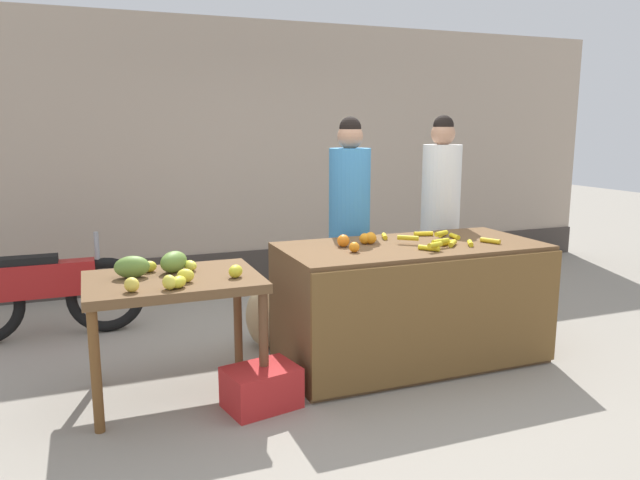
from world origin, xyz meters
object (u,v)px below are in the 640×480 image
at_px(produce_sack, 266,317).
at_px(parked_motorcycle, 45,292).
at_px(vendor_woman_blue_shirt, 349,227).
at_px(vendor_woman_white_shirt, 440,219).
at_px(produce_crate, 261,387).

bearing_deg(produce_sack, parked_motorcycle, 152.70).
xyz_separation_m(vendor_woman_blue_shirt, vendor_woman_white_shirt, (0.91, 0.05, 0.01)).
distance_m(parked_motorcycle, produce_crate, 2.30).
bearing_deg(vendor_woman_white_shirt, produce_crate, -150.31).
bearing_deg(vendor_woman_blue_shirt, parked_motorcycle, 161.88).
bearing_deg(parked_motorcycle, vendor_woman_blue_shirt, -18.12).
height_order(vendor_woman_blue_shirt, produce_sack, vendor_woman_blue_shirt).
distance_m(vendor_woman_white_shirt, parked_motorcycle, 3.42).
relative_size(vendor_woman_white_shirt, produce_crate, 4.17).
relative_size(vendor_woman_blue_shirt, vendor_woman_white_shirt, 0.99).
distance_m(vendor_woman_blue_shirt, vendor_woman_white_shirt, 0.91).
xyz_separation_m(vendor_woman_blue_shirt, produce_sack, (-0.75, -0.07, -0.67)).
xyz_separation_m(vendor_woman_white_shirt, produce_crate, (-1.98, -1.13, -0.80)).
relative_size(vendor_woman_white_shirt, produce_sack, 3.68).
bearing_deg(parked_motorcycle, produce_sack, -27.30).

